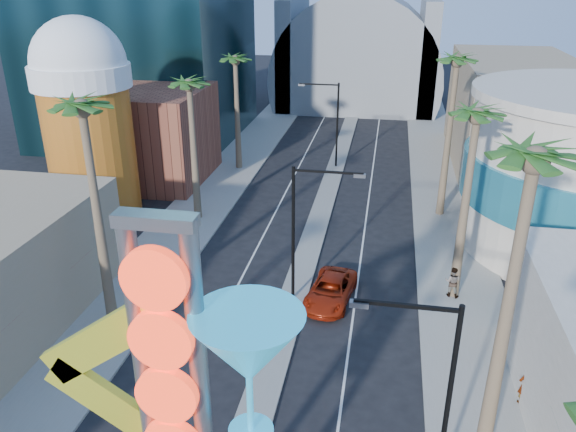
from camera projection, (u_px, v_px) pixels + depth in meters
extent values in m
cube|color=gray|center=(212.00, 194.00, 47.01)|extent=(5.00, 100.00, 0.15)
cube|color=gray|center=(445.00, 210.00, 43.89)|extent=(5.00, 100.00, 0.15)
cube|color=gray|center=(329.00, 188.00, 48.16)|extent=(1.60, 84.00, 0.15)
cube|color=brown|center=(149.00, 135.00, 49.21)|extent=(10.00, 10.00, 8.00)
cube|color=#9D8865|center=(512.00, 113.00, 52.58)|extent=(10.00, 20.00, 10.00)
cylinder|color=#AD7017|center=(91.00, 150.00, 41.76)|extent=(6.40, 6.40, 10.00)
cylinder|color=white|center=(81.00, 76.00, 39.60)|extent=(7.00, 7.00, 1.60)
sphere|color=white|center=(79.00, 64.00, 39.28)|extent=(6.60, 6.60, 6.60)
cylinder|color=slate|center=(357.00, 76.00, 77.25)|extent=(22.00, 16.00, 22.00)
cube|color=slate|center=(293.00, 52.00, 77.53)|extent=(2.00, 16.00, 14.00)
cube|color=slate|center=(426.00, 55.00, 74.58)|extent=(2.00, 16.00, 14.00)
cylinder|color=slate|center=(151.00, 432.00, 14.14)|extent=(0.44, 0.44, 12.00)
cube|color=slate|center=(155.00, 220.00, 11.66)|extent=(1.80, 0.50, 0.30)
cylinder|color=red|center=(154.00, 279.00, 11.83)|extent=(1.50, 0.25, 1.50)
cylinder|color=red|center=(161.00, 340.00, 12.45)|extent=(1.50, 0.25, 1.50)
cylinder|color=red|center=(167.00, 395.00, 13.07)|extent=(1.50, 0.25, 1.50)
cube|color=yellow|center=(104.00, 339.00, 13.20)|extent=(3.47, 0.25, 2.80)
cube|color=yellow|center=(115.00, 406.00, 14.00)|extent=(3.47, 0.25, 2.80)
cone|color=#2194BE|center=(248.00, 349.00, 12.55)|extent=(2.60, 2.60, 1.80)
cylinder|color=#2194BE|center=(250.00, 405.00, 13.19)|extent=(0.16, 0.16, 1.60)
cylinder|color=#2194BE|center=(251.00, 431.00, 13.51)|extent=(1.10, 1.10, 0.12)
cylinder|color=black|center=(293.00, 236.00, 30.35)|extent=(0.18, 0.18, 8.00)
cube|color=black|center=(328.00, 172.00, 28.54)|extent=(3.60, 0.12, 0.12)
cube|color=slate|center=(360.00, 176.00, 28.32)|extent=(0.60, 0.25, 0.18)
cylinder|color=black|center=(337.00, 126.00, 52.00)|extent=(0.18, 0.18, 8.00)
cube|color=black|center=(319.00, 84.00, 50.78)|extent=(3.60, 0.12, 0.12)
cube|color=slate|center=(301.00, 85.00, 51.08)|extent=(0.60, 0.25, 0.18)
cylinder|color=black|center=(447.00, 410.00, 18.35)|extent=(0.18, 0.18, 8.00)
cube|color=black|center=(407.00, 306.00, 17.10)|extent=(3.24, 0.12, 0.12)
cube|color=slate|center=(359.00, 304.00, 17.37)|extent=(0.60, 0.25, 0.18)
cylinder|color=brown|center=(99.00, 225.00, 27.52)|extent=(0.40, 0.40, 11.50)
sphere|color=#1E4517|center=(82.00, 109.00, 25.22)|extent=(2.40, 2.40, 2.40)
cylinder|color=brown|center=(194.00, 155.00, 40.45)|extent=(0.40, 0.40, 10.00)
sphere|color=#1E4517|center=(189.00, 85.00, 38.45)|extent=(2.40, 2.40, 2.40)
cylinder|color=brown|center=(237.00, 117.00, 51.27)|extent=(0.40, 0.40, 10.00)
sphere|color=#1E4517|center=(235.00, 61.00, 49.27)|extent=(2.40, 2.40, 2.40)
cylinder|color=brown|center=(504.00, 329.00, 19.06)|extent=(0.40, 0.40, 12.00)
sphere|color=#1E4517|center=(535.00, 161.00, 16.66)|extent=(2.40, 2.40, 2.40)
cylinder|color=brown|center=(464.00, 213.00, 30.18)|extent=(0.40, 0.40, 10.50)
sphere|color=#1E4517|center=(477.00, 116.00, 28.08)|extent=(2.40, 2.40, 2.40)
cylinder|color=brown|center=(448.00, 143.00, 40.81)|extent=(0.40, 0.40, 11.50)
sphere|color=#1E4517|center=(457.00, 61.00, 38.51)|extent=(2.40, 2.40, 2.40)
imported|color=#9F230C|center=(331.00, 290.00, 31.58)|extent=(2.91, 5.17, 1.37)
imported|color=gray|center=(526.00, 385.00, 23.76)|extent=(0.77, 0.62, 1.84)
imported|color=gray|center=(453.00, 282.00, 31.71)|extent=(1.06, 0.93, 1.84)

